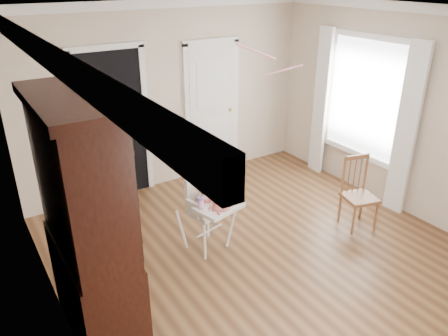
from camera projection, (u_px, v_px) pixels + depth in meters
floor at (272, 259)px, 5.05m from camera, size 5.00×5.00×0.00m
ceiling at (285, 13)px, 3.92m from camera, size 5.00×5.00×0.00m
wall_back at (170, 97)px, 6.40m from camera, size 4.50×0.00×4.50m
wall_left at (51, 211)px, 3.39m from camera, size 0.00×5.00×5.00m
wall_right at (415, 116)px, 5.58m from camera, size 0.00×5.00×5.00m
crown_molding at (285, 20)px, 3.95m from camera, size 4.50×5.00×0.12m
doorway at (113, 123)px, 6.05m from camera, size 1.06×0.05×2.22m
closet_door at (212, 111)px, 6.86m from camera, size 0.96×0.09×2.13m
window_right at (362, 106)px, 6.19m from camera, size 0.13×1.84×2.30m
high_chair at (206, 206)px, 5.03m from camera, size 0.65×0.75×0.92m
baby at (205, 196)px, 5.00m from camera, size 0.28×0.21×0.38m
cake at (221, 203)px, 4.84m from camera, size 0.25×0.25×0.12m
sippy_cup at (201, 202)px, 4.81m from camera, size 0.07×0.07×0.17m
china_cabinet at (88, 226)px, 3.63m from camera, size 0.59×1.32×2.23m
dining_chair at (359, 195)px, 5.56m from camera, size 0.47×0.47×0.93m
streamer at (256, 52)px, 4.85m from camera, size 0.28×0.43×0.15m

